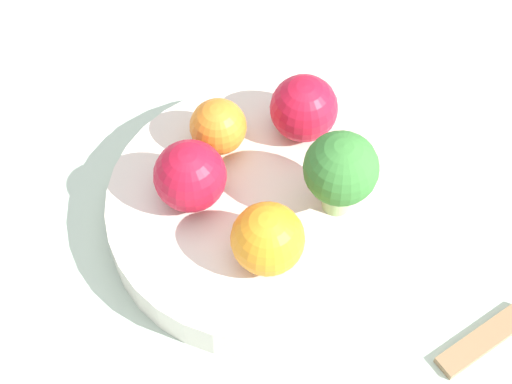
# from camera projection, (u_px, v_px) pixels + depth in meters

# --- Properties ---
(ground_plane) EXTENTS (6.00, 6.00, 0.00)m
(ground_plane) POSITION_uv_depth(u_px,v_px,m) (256.00, 237.00, 0.64)
(ground_plane) COLOR gray
(table_surface) EXTENTS (1.20, 1.20, 0.02)m
(table_surface) POSITION_uv_depth(u_px,v_px,m) (256.00, 230.00, 0.63)
(table_surface) COLOR #B2C6B2
(table_surface) RESTS_ON ground_plane
(bowl) EXTENTS (0.21, 0.21, 0.03)m
(bowl) POSITION_uv_depth(u_px,v_px,m) (256.00, 212.00, 0.61)
(bowl) COLOR silver
(bowl) RESTS_ON table_surface
(broccoli) EXTENTS (0.05, 0.05, 0.07)m
(broccoli) POSITION_uv_depth(u_px,v_px,m) (341.00, 173.00, 0.56)
(broccoli) COLOR #99C17A
(broccoli) RESTS_ON bowl
(apple_red) EXTENTS (0.05, 0.05, 0.05)m
(apple_red) POSITION_uv_depth(u_px,v_px,m) (189.00, 181.00, 0.57)
(apple_red) COLOR #B7142D
(apple_red) RESTS_ON bowl
(apple_green) EXTENTS (0.05, 0.05, 0.05)m
(apple_green) POSITION_uv_depth(u_px,v_px,m) (304.00, 108.00, 0.61)
(apple_green) COLOR #B7142D
(apple_green) RESTS_ON bowl
(orange_front) EXTENTS (0.05, 0.05, 0.05)m
(orange_front) POSITION_uv_depth(u_px,v_px,m) (268.00, 239.00, 0.55)
(orange_front) COLOR orange
(orange_front) RESTS_ON bowl
(orange_back) EXTENTS (0.04, 0.04, 0.04)m
(orange_back) POSITION_uv_depth(u_px,v_px,m) (218.00, 127.00, 0.60)
(orange_back) COLOR orange
(orange_back) RESTS_ON bowl
(spoon) EXTENTS (0.06, 0.07, 0.01)m
(spoon) POSITION_uv_depth(u_px,v_px,m) (483.00, 340.00, 0.57)
(spoon) COLOR olive
(spoon) RESTS_ON table_surface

